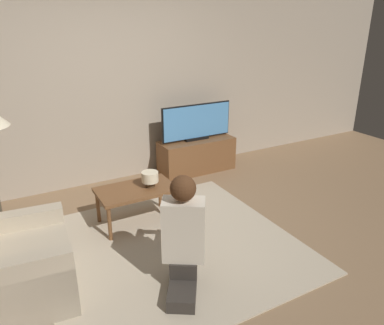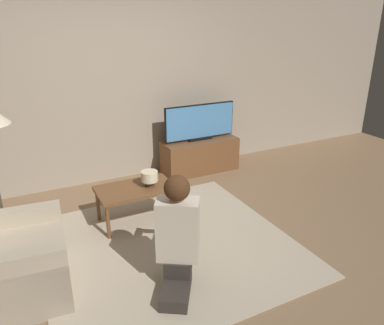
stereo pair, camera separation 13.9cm
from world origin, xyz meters
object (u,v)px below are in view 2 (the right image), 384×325
at_px(tv, 200,122).
at_px(person_kneeling, 178,232).
at_px(armchair, 13,261).
at_px(coffee_table, 136,192).
at_px(table_lamp, 149,177).

height_order(tv, person_kneeling, person_kneeling).
relative_size(armchair, person_kneeling, 0.93).
bearing_deg(armchair, coffee_table, -57.10).
distance_m(armchair, table_lamp, 1.55).
height_order(armchair, person_kneeling, person_kneeling).
bearing_deg(coffee_table, armchair, -152.48).
relative_size(coffee_table, armchair, 0.89).
distance_m(tv, armchair, 3.08).
bearing_deg(table_lamp, coffee_table, 167.77).
distance_m(person_kneeling, table_lamp, 1.14).
xyz_separation_m(coffee_table, table_lamp, (0.15, -0.03, 0.15)).
height_order(tv, table_lamp, tv).
height_order(coffee_table, person_kneeling, person_kneeling).
height_order(coffee_table, armchair, armchair).
distance_m(coffee_table, person_kneeling, 1.17).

